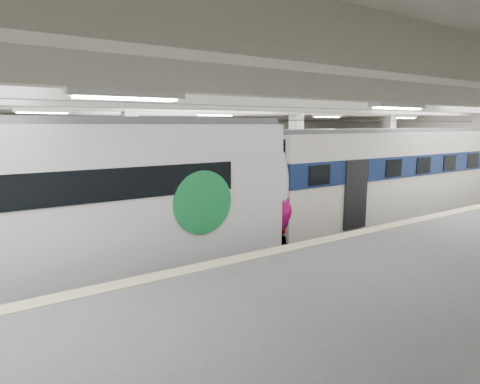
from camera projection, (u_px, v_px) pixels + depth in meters
station_hall at (275, 166)px, 12.55m from camera, size 36.00×24.00×5.75m
modern_emu at (102, 203)px, 11.46m from camera, size 14.87×3.07×4.74m
older_rer at (379, 175)px, 18.14m from camera, size 13.17×2.91×4.36m
far_train at (79, 181)px, 16.27m from camera, size 13.81×3.03×4.40m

